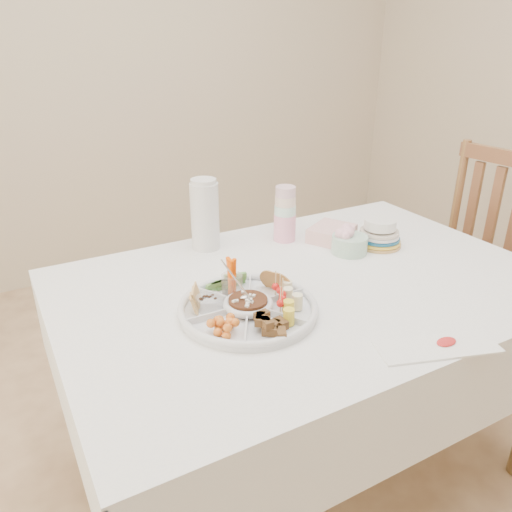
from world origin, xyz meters
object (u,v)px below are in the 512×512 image
dining_table (304,380)px  chair (457,275)px  plate_stack (379,232)px  party_tray (248,306)px  thermos (205,214)px

dining_table → chair: chair is taller
dining_table → plate_stack: bearing=17.3°
dining_table → plate_stack: plate_stack is taller
party_tray → plate_stack: (0.64, 0.20, 0.03)m
chair → plate_stack: chair is taller
chair → thermos: (-1.02, 0.29, 0.36)m
chair → plate_stack: 0.55m
thermos → party_tray: bearing=-99.9°
party_tray → plate_stack: plate_stack is taller
dining_table → chair: size_ratio=1.45×
dining_table → party_tray: bearing=-163.3°
dining_table → party_tray: party_tray is taller
chair → party_tray: size_ratio=2.76×
thermos → chair: bearing=-15.6°
dining_table → plate_stack: size_ratio=9.34×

